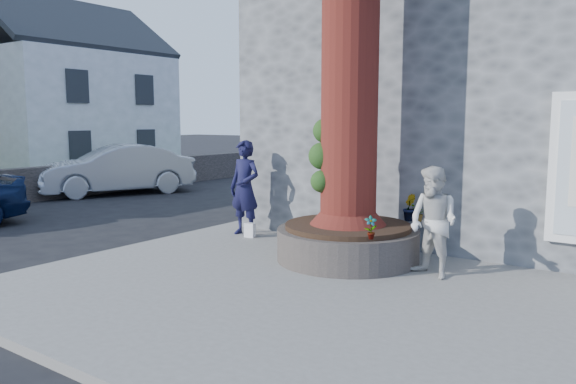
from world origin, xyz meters
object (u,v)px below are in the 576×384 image
Objects in this scene: planter at (348,242)px; woman at (433,222)px; car_silver at (116,170)px; man at (245,188)px.

planter is 1.42× the size of woman.
planter is at bearing -165.55° from woman.
car_silver is (-10.60, 3.59, 0.39)m from planter.
woman is at bearing -5.42° from planter.
woman is 0.33× the size of car_silver.
woman reaches higher than planter.
man is 8.47m from car_silver.
planter is 0.48× the size of car_silver.
woman is at bearing 7.28° from car_silver.
planter is 11.20m from car_silver.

